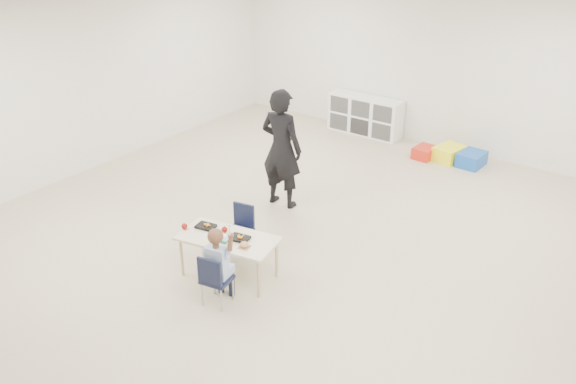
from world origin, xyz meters
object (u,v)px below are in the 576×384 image
Objects in this scene: child at (216,264)px; table at (229,256)px; chair_near at (217,278)px; cubby_shelf at (365,115)px; adult at (281,149)px.

table is at bearing 106.60° from child.
chair_near is 5.72m from cubby_shelf.
child is 5.72m from cubby_shelf.
chair_near is 0.44× the size of cubby_shelf.
cubby_shelf reaches higher than table.
child is 0.57× the size of adult.
cubby_shelf is at bearing 93.02° from child.
cubby_shelf is at bearing -85.52° from adult.
adult reaches higher than chair_near.
adult is at bearing 99.80° from chair_near.
adult is at bearing 97.97° from table.
table is at bearing 104.54° from adult.
table is 0.71× the size of adult.
child reaches higher than table.
table is 1.95× the size of chair_near.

